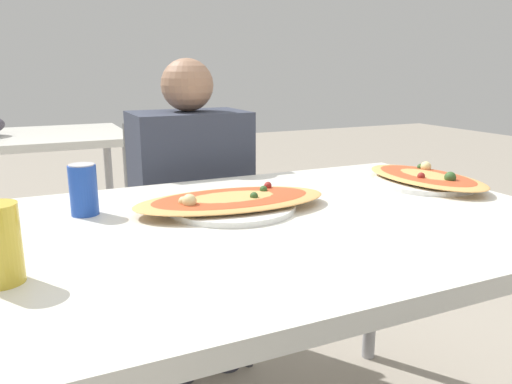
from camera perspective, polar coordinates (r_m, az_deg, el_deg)
name	(u,v)px	position (r m, az deg, el deg)	size (l,w,h in m)	color
dining_table	(273,245)	(1.21, 1.97, -6.11)	(1.40, 0.94, 0.78)	silver
chair_far_seated	(184,230)	(1.99, -8.25, -4.28)	(0.40, 0.40, 0.92)	#4C4C4C
person_seated	(192,193)	(1.83, -7.34, -0.15)	(0.40, 0.29, 1.16)	#2D2D38
pizza_main	(232,202)	(1.26, -2.81, -1.12)	(0.51, 0.32, 0.06)	white
soda_can	(83,190)	(1.27, -19.12, 0.25)	(0.07, 0.07, 0.12)	#1E47B2
pizza_second	(426,179)	(1.61, 18.81, 1.47)	(0.31, 0.43, 0.06)	white
background_table	(12,147)	(2.97, -26.09, 4.68)	(1.10, 0.80, 0.90)	silver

